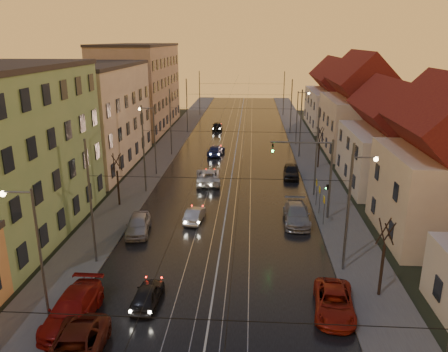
% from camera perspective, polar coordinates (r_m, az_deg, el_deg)
% --- Properties ---
extents(road, '(16.00, 120.00, 0.04)m').
position_cam_1_polar(road, '(59.99, 1.45, 2.83)').
color(road, black).
rests_on(road, ground).
extents(sidewalk_left, '(4.00, 120.00, 0.15)m').
position_cam_1_polar(sidewalk_left, '(61.16, -7.96, 3.01)').
color(sidewalk_left, '#4C4C4C').
rests_on(sidewalk_left, ground).
extents(sidewalk_right, '(4.00, 120.00, 0.15)m').
position_cam_1_polar(sidewalk_right, '(60.44, 10.98, 2.68)').
color(sidewalk_right, '#4C4C4C').
rests_on(sidewalk_right, ground).
extents(tram_rail_0, '(0.06, 120.00, 0.03)m').
position_cam_1_polar(tram_rail_0, '(60.10, -0.64, 2.90)').
color(tram_rail_0, gray).
rests_on(tram_rail_0, road).
extents(tram_rail_1, '(0.06, 120.00, 0.03)m').
position_cam_1_polar(tram_rail_1, '(60.01, 0.72, 2.88)').
color(tram_rail_1, gray).
rests_on(tram_rail_1, road).
extents(tram_rail_2, '(0.06, 120.00, 0.03)m').
position_cam_1_polar(tram_rail_2, '(59.95, 2.19, 2.85)').
color(tram_rail_2, gray).
rests_on(tram_rail_2, road).
extents(tram_rail_3, '(0.06, 120.00, 0.03)m').
position_cam_1_polar(tram_rail_3, '(59.94, 3.56, 2.83)').
color(tram_rail_3, gray).
rests_on(tram_rail_3, road).
extents(apartment_left_1, '(10.00, 18.00, 13.00)m').
position_cam_1_polar(apartment_left_1, '(38.55, -27.19, 2.51)').
color(apartment_left_1, '#66915C').
rests_on(apartment_left_1, ground).
extents(apartment_left_2, '(10.00, 20.00, 12.00)m').
position_cam_1_polar(apartment_left_2, '(56.35, -16.98, 7.35)').
color(apartment_left_2, tan).
rests_on(apartment_left_2, ground).
extents(apartment_left_3, '(10.00, 24.00, 14.00)m').
position_cam_1_polar(apartment_left_3, '(78.93, -11.02, 11.21)').
color(apartment_left_3, '#8D775B').
rests_on(apartment_left_3, ground).
extents(house_right_1, '(8.67, 10.20, 10.80)m').
position_cam_1_polar(house_right_1, '(37.46, 26.81, 0.50)').
color(house_right_1, beige).
rests_on(house_right_1, ground).
extents(house_right_2, '(9.18, 12.24, 9.20)m').
position_cam_1_polar(house_right_2, '(49.46, 21.05, 4.00)').
color(house_right_2, silver).
rests_on(house_right_2, ground).
extents(house_right_3, '(9.18, 14.28, 11.50)m').
position_cam_1_polar(house_right_3, '(63.47, 17.30, 8.20)').
color(house_right_3, beige).
rests_on(house_right_3, ground).
extents(house_right_4, '(9.18, 16.32, 10.00)m').
position_cam_1_polar(house_right_4, '(81.01, 14.38, 9.75)').
color(house_right_4, silver).
rests_on(house_right_4, ground).
extents(catenary_pole_l_1, '(0.16, 0.16, 9.00)m').
position_cam_1_polar(catenary_pole_l_1, '(30.97, -17.00, -3.49)').
color(catenary_pole_l_1, '#595B60').
rests_on(catenary_pole_l_1, ground).
extents(catenary_pole_r_1, '(0.16, 0.16, 9.00)m').
position_cam_1_polar(catenary_pole_r_1, '(29.73, 15.91, -4.27)').
color(catenary_pole_r_1, '#595B60').
rests_on(catenary_pole_r_1, ground).
extents(catenary_pole_l_2, '(0.16, 0.16, 9.00)m').
position_cam_1_polar(catenary_pole_l_2, '(44.65, -10.44, 3.35)').
color(catenary_pole_l_2, '#595B60').
rests_on(catenary_pole_l_2, ground).
extents(catenary_pole_r_2, '(0.16, 0.16, 9.00)m').
position_cam_1_polar(catenary_pole_r_2, '(43.81, 11.98, 2.98)').
color(catenary_pole_r_2, '#595B60').
rests_on(catenary_pole_r_2, ground).
extents(catenary_pole_l_3, '(0.16, 0.16, 9.00)m').
position_cam_1_polar(catenary_pole_l_3, '(58.98, -6.99, 6.92)').
color(catenary_pole_l_3, '#595B60').
rests_on(catenary_pole_l_3, ground).
extents(catenary_pole_r_3, '(0.16, 0.16, 9.00)m').
position_cam_1_polar(catenary_pole_r_3, '(58.34, 9.98, 6.67)').
color(catenary_pole_r_3, '#595B60').
rests_on(catenary_pole_r_3, ground).
extents(catenary_pole_l_4, '(0.16, 0.16, 9.00)m').
position_cam_1_polar(catenary_pole_l_4, '(73.58, -4.87, 9.07)').
color(catenary_pole_l_4, '#595B60').
rests_on(catenary_pole_l_4, ground).
extents(catenary_pole_r_4, '(0.16, 0.16, 9.00)m').
position_cam_1_polar(catenary_pole_r_4, '(73.07, 8.76, 8.87)').
color(catenary_pole_r_4, '#595B60').
rests_on(catenary_pole_r_4, ground).
extents(catenary_pole_l_5, '(0.16, 0.16, 9.00)m').
position_cam_1_polar(catenary_pole_l_5, '(91.27, -3.21, 10.73)').
color(catenary_pole_l_5, '#595B60').
rests_on(catenary_pole_l_5, ground).
extents(catenary_pole_r_5, '(0.16, 0.16, 9.00)m').
position_cam_1_polar(catenary_pole_r_5, '(90.86, 7.81, 10.57)').
color(catenary_pole_r_5, '#595B60').
rests_on(catenary_pole_r_5, ground).
extents(street_lamp_0, '(1.75, 0.32, 8.00)m').
position_cam_1_polar(street_lamp_0, '(25.16, -23.64, -8.24)').
color(street_lamp_0, '#595B60').
rests_on(street_lamp_0, ground).
extents(street_lamp_1, '(1.75, 0.32, 8.00)m').
position_cam_1_polar(street_lamp_1, '(30.62, 16.52, -2.92)').
color(street_lamp_1, '#595B60').
rests_on(street_lamp_1, ground).
extents(street_lamp_2, '(1.75, 0.32, 8.00)m').
position_cam_1_polar(street_lamp_2, '(50.37, -9.41, 5.45)').
color(street_lamp_2, '#595B60').
rests_on(street_lamp_2, ground).
extents(street_lamp_3, '(1.75, 0.32, 8.00)m').
position_cam_1_polar(street_lamp_3, '(65.19, 9.80, 8.14)').
color(street_lamp_3, '#595B60').
rests_on(street_lamp_3, ground).
extents(traffic_light_mast, '(5.30, 0.32, 7.20)m').
position_cam_1_polar(traffic_light_mast, '(37.97, 12.32, 0.88)').
color(traffic_light_mast, '#595B60').
rests_on(traffic_light_mast, ground).
extents(bare_tree_0, '(1.09, 1.09, 5.11)m').
position_cam_1_polar(bare_tree_0, '(41.93, -13.70, -0.66)').
color(bare_tree_0, black).
rests_on(bare_tree_0, ground).
extents(bare_tree_1, '(1.09, 1.09, 5.11)m').
position_cam_1_polar(bare_tree_1, '(28.31, 20.03, -10.31)').
color(bare_tree_1, black).
rests_on(bare_tree_1, ground).
extents(bare_tree_2, '(1.09, 1.09, 5.11)m').
position_cam_1_polar(bare_tree_2, '(54.15, 12.31, 3.51)').
color(bare_tree_2, black).
rests_on(bare_tree_2, ground).
extents(driving_car_0, '(1.60, 3.72, 1.25)m').
position_cam_1_polar(driving_car_0, '(27.30, -9.98, -15.02)').
color(driving_car_0, black).
rests_on(driving_car_0, ground).
extents(driving_car_1, '(1.65, 3.81, 1.22)m').
position_cam_1_polar(driving_car_1, '(38.05, -3.85, -5.08)').
color(driving_car_1, '#AEAEB3').
rests_on(driving_car_1, ground).
extents(driving_car_2, '(3.13, 5.73, 1.52)m').
position_cam_1_polar(driving_car_2, '(47.97, -2.11, -0.02)').
color(driving_car_2, silver).
rests_on(driving_car_2, ground).
extents(driving_car_3, '(2.39, 4.80, 1.34)m').
position_cam_1_polar(driving_car_3, '(59.65, -1.06, 3.39)').
color(driving_car_3, navy).
rests_on(driving_car_3, ground).
extents(driving_car_4, '(1.83, 4.27, 1.44)m').
position_cam_1_polar(driving_car_4, '(76.26, -0.87, 6.54)').
color(driving_car_4, black).
rests_on(driving_car_4, ground).
extents(parked_left_1, '(2.90, 5.60, 1.51)m').
position_cam_1_polar(parked_left_1, '(23.91, -18.97, -20.73)').
color(parked_left_1, '#50160D').
rests_on(parked_left_1, ground).
extents(parked_left_2, '(2.28, 5.47, 1.58)m').
position_cam_1_polar(parked_left_2, '(26.77, -19.18, -16.12)').
color(parked_left_2, maroon).
rests_on(parked_left_2, ground).
extents(parked_left_3, '(2.32, 4.62, 1.51)m').
position_cam_1_polar(parked_left_3, '(36.41, -11.14, -6.21)').
color(parked_left_3, '#A9A8AE').
rests_on(parked_left_3, ground).
extents(parked_right_0, '(2.73, 5.02, 1.34)m').
position_cam_1_polar(parked_right_0, '(26.94, 14.19, -15.72)').
color(parked_right_0, maroon).
rests_on(parked_right_0, ground).
extents(parked_right_1, '(2.26, 5.35, 1.54)m').
position_cam_1_polar(parked_right_1, '(38.19, 9.46, -4.94)').
color(parked_right_1, '#939498').
rests_on(parked_right_1, ground).
extents(parked_right_2, '(2.02, 4.45, 1.48)m').
position_cam_1_polar(parked_right_2, '(50.42, 8.78, 0.62)').
color(parked_right_2, black).
rests_on(parked_right_2, ground).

